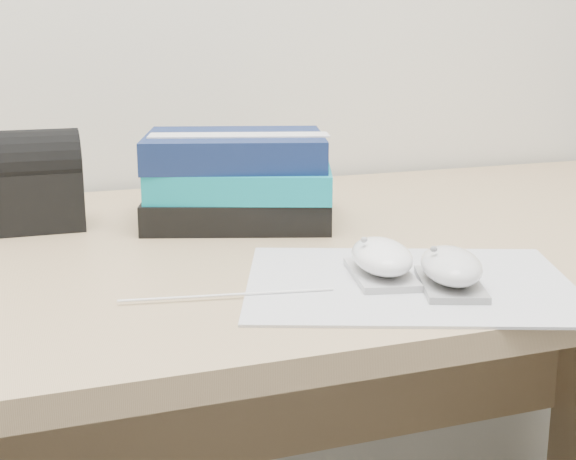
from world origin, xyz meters
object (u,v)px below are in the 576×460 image
object	(u,v)px
mouse_rear	(382,259)
book_stack	(238,178)
pouch	(28,181)
desk	(280,376)
mouse_front	(451,269)

from	to	relation	value
mouse_rear	book_stack	xyz separation A→B (m)	(-0.07, 0.33, 0.04)
book_stack	pouch	size ratio (longest dim) A/B	2.16
desk	mouse_rear	bearing A→B (deg)	-86.44
mouse_front	pouch	distance (m)	0.60
desk	book_stack	bearing A→B (deg)	138.84
desk	mouse_front	bearing A→B (deg)	-78.30
mouse_rear	desk	bearing A→B (deg)	93.56
desk	book_stack	xyz separation A→B (m)	(-0.05, 0.04, 0.30)
mouse_rear	pouch	distance (m)	0.53
pouch	book_stack	bearing A→B (deg)	-10.83
mouse_rear	book_stack	size ratio (longest dim) A/B	0.40
mouse_rear	book_stack	bearing A→B (deg)	101.42
mouse_front	book_stack	distance (m)	0.41
mouse_front	mouse_rear	bearing A→B (deg)	133.26
desk	mouse_rear	world-z (taller)	mouse_rear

